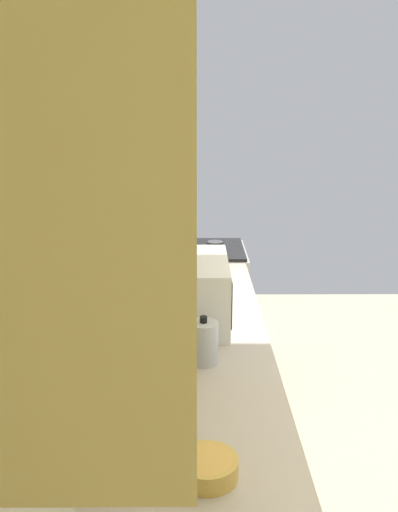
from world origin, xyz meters
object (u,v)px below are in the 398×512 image
(oven_range, at_px, (199,312))
(kettle, at_px, (203,342))
(microwave, at_px, (192,291))
(bowl, at_px, (207,466))

(oven_range, relative_size, kettle, 5.78)
(microwave, bearing_deg, oven_range, -1.78)
(microwave, distance_m, kettle, 0.43)
(oven_range, height_order, bowl, oven_range)
(oven_range, distance_m, bowl, 2.37)
(oven_range, height_order, microwave, microwave)
(microwave, height_order, kettle, microwave)
(microwave, xyz_separation_m, kettle, (-0.42, -0.05, -0.06))
(microwave, height_order, bowl, microwave)
(oven_range, distance_m, microwave, 1.36)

